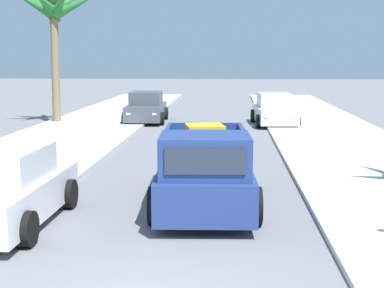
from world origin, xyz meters
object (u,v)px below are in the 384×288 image
(car_right_near, at_px, (146,108))
(car_left_mid, at_px, (4,189))
(car_left_near, at_px, (274,110))
(pickup_truck, at_px, (205,172))
(palm_tree_left_mid, at_px, (54,14))

(car_right_near, bearing_deg, car_left_mid, -90.58)
(car_left_mid, bearing_deg, car_left_near, 69.25)
(car_left_near, relative_size, car_left_mid, 1.01)
(pickup_truck, xyz_separation_m, palm_tree_left_mid, (-7.97, 15.68, 4.51))
(car_left_mid, bearing_deg, pickup_truck, 22.30)
(car_left_near, bearing_deg, car_right_near, 172.48)
(car_left_near, bearing_deg, car_left_mid, -110.75)
(pickup_truck, bearing_deg, car_left_near, 80.21)
(pickup_truck, distance_m, car_left_near, 16.01)
(palm_tree_left_mid, bearing_deg, car_right_near, 12.40)
(car_right_near, distance_m, car_left_mid, 18.20)
(pickup_truck, bearing_deg, palm_tree_left_mid, 116.94)
(car_left_near, height_order, palm_tree_left_mid, palm_tree_left_mid)
(pickup_truck, relative_size, palm_tree_left_mid, 0.82)
(car_left_near, bearing_deg, palm_tree_left_mid, -179.45)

